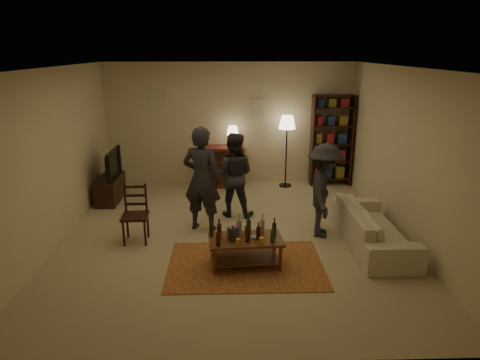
{
  "coord_description": "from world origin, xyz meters",
  "views": [
    {
      "loc": [
        -0.07,
        -6.49,
        2.96
      ],
      "look_at": [
        0.13,
        0.1,
        0.93
      ],
      "focal_mm": 32.0,
      "sensor_mm": 36.0,
      "label": 1
    }
  ],
  "objects_px": {
    "dresser": "(222,165)",
    "bookshelf": "(331,139)",
    "tv_stand": "(110,182)",
    "floor_lamp": "(287,127)",
    "dining_chair": "(135,212)",
    "coffee_table": "(245,241)",
    "sofa": "(373,227)",
    "person_left": "(202,179)",
    "person_right": "(233,175)",
    "person_by_sofa": "(324,191)"
  },
  "relations": [
    {
      "from": "coffee_table",
      "to": "bookshelf",
      "type": "distance_m",
      "value": 4.38
    },
    {
      "from": "dining_chair",
      "to": "bookshelf",
      "type": "relative_size",
      "value": 0.47
    },
    {
      "from": "person_right",
      "to": "tv_stand",
      "type": "bearing_deg",
      "value": -8.74
    },
    {
      "from": "person_right",
      "to": "floor_lamp",
      "type": "bearing_deg",
      "value": -114.22
    },
    {
      "from": "floor_lamp",
      "to": "person_right",
      "type": "bearing_deg",
      "value": -124.77
    },
    {
      "from": "dining_chair",
      "to": "tv_stand",
      "type": "relative_size",
      "value": 0.89
    },
    {
      "from": "sofa",
      "to": "person_left",
      "type": "bearing_deg",
      "value": 75.32
    },
    {
      "from": "person_right",
      "to": "dresser",
      "type": "bearing_deg",
      "value": -72.15
    },
    {
      "from": "coffee_table",
      "to": "bookshelf",
      "type": "xyz_separation_m",
      "value": [
        2.08,
        3.8,
        0.65
      ]
    },
    {
      "from": "dining_chair",
      "to": "bookshelf",
      "type": "xyz_separation_m",
      "value": [
        3.78,
        2.89,
        0.54
      ]
    },
    {
      "from": "bookshelf",
      "to": "person_left",
      "type": "height_order",
      "value": "bookshelf"
    },
    {
      "from": "floor_lamp",
      "to": "person_left",
      "type": "xyz_separation_m",
      "value": [
        -1.72,
        -2.34,
        -0.45
      ]
    },
    {
      "from": "person_left",
      "to": "floor_lamp",
      "type": "bearing_deg",
      "value": -108.46
    },
    {
      "from": "tv_stand",
      "to": "person_by_sofa",
      "type": "bearing_deg",
      "value": -24.6
    },
    {
      "from": "floor_lamp",
      "to": "sofa",
      "type": "xyz_separation_m",
      "value": [
        0.97,
        -3.05,
        -1.04
      ]
    },
    {
      "from": "person_left",
      "to": "person_by_sofa",
      "type": "bearing_deg",
      "value": -170.9
    },
    {
      "from": "dresser",
      "to": "bookshelf",
      "type": "xyz_separation_m",
      "value": [
        2.44,
        0.07,
        0.56
      ]
    },
    {
      "from": "person_left",
      "to": "person_right",
      "type": "distance_m",
      "value": 0.83
    },
    {
      "from": "tv_stand",
      "to": "sofa",
      "type": "relative_size",
      "value": 0.51
    },
    {
      "from": "tv_stand",
      "to": "bookshelf",
      "type": "xyz_separation_m",
      "value": [
        4.69,
        0.98,
        0.65
      ]
    },
    {
      "from": "person_right",
      "to": "person_by_sofa",
      "type": "distance_m",
      "value": 1.72
    },
    {
      "from": "tv_stand",
      "to": "person_left",
      "type": "bearing_deg",
      "value": -37.47
    },
    {
      "from": "tv_stand",
      "to": "sofa",
      "type": "height_order",
      "value": "tv_stand"
    },
    {
      "from": "coffee_table",
      "to": "floor_lamp",
      "type": "bearing_deg",
      "value": 73.78
    },
    {
      "from": "bookshelf",
      "to": "sofa",
      "type": "relative_size",
      "value": 0.97
    },
    {
      "from": "dresser",
      "to": "tv_stand",
      "type": "bearing_deg",
      "value": -157.93
    },
    {
      "from": "coffee_table",
      "to": "dresser",
      "type": "xyz_separation_m",
      "value": [
        -0.35,
        3.73,
        0.09
      ]
    },
    {
      "from": "person_right",
      "to": "person_by_sofa",
      "type": "height_order",
      "value": "person_right"
    },
    {
      "from": "dresser",
      "to": "person_by_sofa",
      "type": "distance_m",
      "value": 3.2
    },
    {
      "from": "sofa",
      "to": "person_right",
      "type": "distance_m",
      "value": 2.58
    },
    {
      "from": "bookshelf",
      "to": "floor_lamp",
      "type": "xyz_separation_m",
      "value": [
        -1.02,
        -0.13,
        0.31
      ]
    },
    {
      "from": "sofa",
      "to": "coffee_table",
      "type": "bearing_deg",
      "value": 106.84
    },
    {
      "from": "tv_stand",
      "to": "floor_lamp",
      "type": "xyz_separation_m",
      "value": [
        3.67,
        0.85,
        0.95
      ]
    },
    {
      "from": "tv_stand",
      "to": "dresser",
      "type": "xyz_separation_m",
      "value": [
        2.25,
        0.91,
        0.09
      ]
    },
    {
      "from": "tv_stand",
      "to": "person_left",
      "type": "xyz_separation_m",
      "value": [
        1.95,
        -1.49,
        0.51
      ]
    },
    {
      "from": "person_right",
      "to": "coffee_table",
      "type": "bearing_deg",
      "value": 104.23
    },
    {
      "from": "bookshelf",
      "to": "dining_chair",
      "type": "bearing_deg",
      "value": -142.59
    },
    {
      "from": "coffee_table",
      "to": "person_by_sofa",
      "type": "bearing_deg",
      "value": 37.52
    },
    {
      "from": "coffee_table",
      "to": "person_by_sofa",
      "type": "distance_m",
      "value": 1.71
    },
    {
      "from": "dresser",
      "to": "sofa",
      "type": "xyz_separation_m",
      "value": [
        2.39,
        -3.11,
        -0.17
      ]
    },
    {
      "from": "dresser",
      "to": "bookshelf",
      "type": "relative_size",
      "value": 0.67
    },
    {
      "from": "tv_stand",
      "to": "floor_lamp",
      "type": "distance_m",
      "value": 3.89
    },
    {
      "from": "dining_chair",
      "to": "person_right",
      "type": "relative_size",
      "value": 0.61
    },
    {
      "from": "floor_lamp",
      "to": "sofa",
      "type": "height_order",
      "value": "floor_lamp"
    },
    {
      "from": "coffee_table",
      "to": "floor_lamp",
      "type": "distance_m",
      "value": 3.94
    },
    {
      "from": "person_right",
      "to": "person_by_sofa",
      "type": "xyz_separation_m",
      "value": [
        1.45,
        -0.93,
        -0.0
      ]
    },
    {
      "from": "coffee_table",
      "to": "person_left",
      "type": "bearing_deg",
      "value": 116.44
    },
    {
      "from": "floor_lamp",
      "to": "sofa",
      "type": "relative_size",
      "value": 0.76
    },
    {
      "from": "sofa",
      "to": "person_left",
      "type": "distance_m",
      "value": 2.85
    },
    {
      "from": "floor_lamp",
      "to": "person_by_sofa",
      "type": "height_order",
      "value": "floor_lamp"
    }
  ]
}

